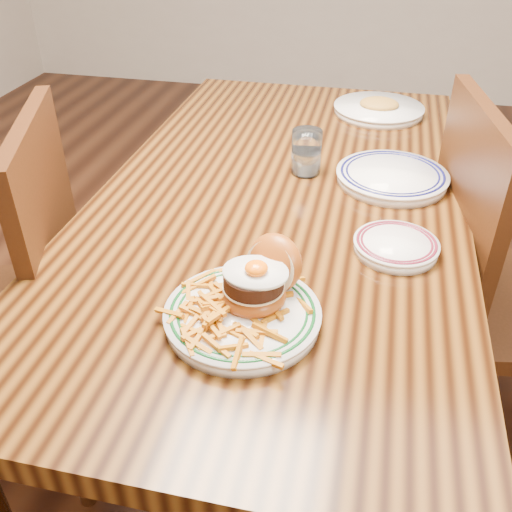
% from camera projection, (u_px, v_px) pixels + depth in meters
% --- Properties ---
extents(floor, '(6.00, 6.00, 0.00)m').
position_uv_depth(floor, '(275.00, 407.00, 1.77)').
color(floor, black).
rests_on(floor, ground).
extents(table, '(0.85, 1.60, 0.75)m').
position_uv_depth(table, '(280.00, 224.00, 1.39)').
color(table, black).
rests_on(table, floor).
extents(chair_left, '(0.58, 0.58, 0.97)m').
position_uv_depth(chair_left, '(11.00, 305.00, 1.36)').
color(chair_left, '#371A0B').
rests_on(chair_left, floor).
extents(chair_right, '(0.53, 0.53, 0.98)m').
position_uv_depth(chair_right, '(500.00, 287.00, 1.41)').
color(chair_right, '#371A0B').
rests_on(chair_right, floor).
extents(main_plate, '(0.26, 0.28, 0.13)m').
position_uv_depth(main_plate, '(248.00, 301.00, 0.95)').
color(main_plate, white).
rests_on(main_plate, table).
extents(side_plate, '(0.17, 0.17, 0.03)m').
position_uv_depth(side_plate, '(396.00, 245.00, 1.13)').
color(side_plate, white).
rests_on(side_plate, table).
extents(rear_plate, '(0.27, 0.27, 0.03)m').
position_uv_depth(rear_plate, '(392.00, 176.00, 1.38)').
color(rear_plate, white).
rests_on(rear_plate, table).
extents(water_glass, '(0.07, 0.07, 0.11)m').
position_uv_depth(water_glass, '(306.00, 155.00, 1.40)').
color(water_glass, white).
rests_on(water_glass, table).
extents(far_plate, '(0.28, 0.28, 0.05)m').
position_uv_depth(far_plate, '(379.00, 109.00, 1.76)').
color(far_plate, white).
rests_on(far_plate, table).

